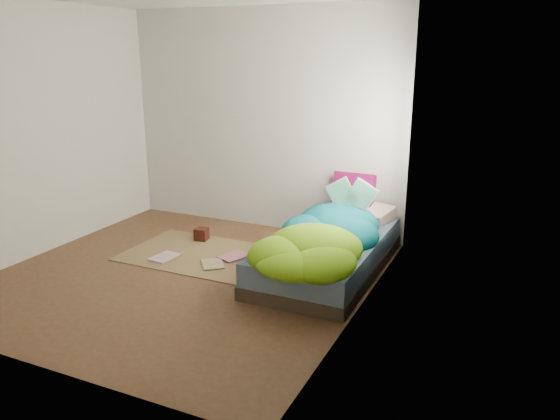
{
  "coord_description": "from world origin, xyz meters",
  "views": [
    {
      "loc": [
        2.9,
        -4.08,
        2.11
      ],
      "look_at": [
        0.69,
        0.75,
        0.55
      ],
      "focal_mm": 35.0,
      "sensor_mm": 36.0,
      "label": 1
    }
  ],
  "objects_px": {
    "floor_book_b": "(227,254)",
    "wooden_box": "(202,234)",
    "open_book": "(352,185)",
    "floor_book_a": "(157,255)",
    "pillow_magenta": "(353,194)",
    "bed": "(328,254)"
  },
  "relations": [
    {
      "from": "bed",
      "to": "pillow_magenta",
      "type": "relative_size",
      "value": 4.37
    },
    {
      "from": "floor_book_b",
      "to": "wooden_box",
      "type": "bearing_deg",
      "value": 170.1
    },
    {
      "from": "pillow_magenta",
      "to": "open_book",
      "type": "height_order",
      "value": "open_book"
    },
    {
      "from": "open_book",
      "to": "floor_book_b",
      "type": "bearing_deg",
      "value": -166.22
    },
    {
      "from": "pillow_magenta",
      "to": "wooden_box",
      "type": "distance_m",
      "value": 1.79
    },
    {
      "from": "bed",
      "to": "floor_book_a",
      "type": "bearing_deg",
      "value": -166.15
    },
    {
      "from": "bed",
      "to": "pillow_magenta",
      "type": "xyz_separation_m",
      "value": [
        -0.04,
        0.91,
        0.4
      ]
    },
    {
      "from": "bed",
      "to": "wooden_box",
      "type": "bearing_deg",
      "value": 172.4
    },
    {
      "from": "open_book",
      "to": "floor_book_b",
      "type": "height_order",
      "value": "open_book"
    },
    {
      "from": "open_book",
      "to": "bed",
      "type": "bearing_deg",
      "value": -114.16
    },
    {
      "from": "pillow_magenta",
      "to": "open_book",
      "type": "relative_size",
      "value": 1.08
    },
    {
      "from": "pillow_magenta",
      "to": "floor_book_a",
      "type": "height_order",
      "value": "pillow_magenta"
    },
    {
      "from": "bed",
      "to": "floor_book_a",
      "type": "height_order",
      "value": "bed"
    },
    {
      "from": "bed",
      "to": "floor_book_b",
      "type": "bearing_deg",
      "value": -175.12
    },
    {
      "from": "floor_book_a",
      "to": "wooden_box",
      "type": "bearing_deg",
      "value": 84.07
    },
    {
      "from": "open_book",
      "to": "floor_book_a",
      "type": "relative_size",
      "value": 1.43
    },
    {
      "from": "open_book",
      "to": "floor_book_a",
      "type": "distance_m",
      "value": 2.17
    },
    {
      "from": "bed",
      "to": "floor_book_a",
      "type": "relative_size",
      "value": 6.71
    },
    {
      "from": "pillow_magenta",
      "to": "floor_book_a",
      "type": "bearing_deg",
      "value": -142.78
    },
    {
      "from": "bed",
      "to": "pillow_magenta",
      "type": "bearing_deg",
      "value": 92.22
    },
    {
      "from": "open_book",
      "to": "wooden_box",
      "type": "bearing_deg",
      "value": 178.1
    },
    {
      "from": "bed",
      "to": "floor_book_b",
      "type": "xyz_separation_m",
      "value": [
        -1.1,
        -0.09,
        -0.14
      ]
    }
  ]
}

